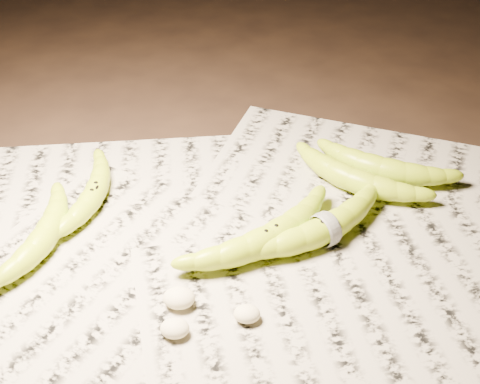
{
  "coord_description": "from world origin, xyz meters",
  "views": [
    {
      "loc": [
        0.02,
        -0.71,
        0.62
      ],
      "look_at": [
        -0.02,
        0.04,
        0.05
      ],
      "focal_mm": 50.0,
      "sensor_mm": 36.0,
      "label": 1
    }
  ],
  "objects_px": {
    "banana_left_a": "(93,193)",
    "banana_taped": "(325,227)",
    "banana_upper_b": "(382,167)",
    "banana_center": "(270,236)",
    "banana_left_b": "(45,234)",
    "banana_upper_a": "(352,177)"
  },
  "relations": [
    {
      "from": "banana_center",
      "to": "banana_taped",
      "type": "distance_m",
      "value": 0.08
    },
    {
      "from": "banana_left_a",
      "to": "banana_upper_a",
      "type": "xyz_separation_m",
      "value": [
        0.38,
        0.05,
        0.0
      ]
    },
    {
      "from": "banana_taped",
      "to": "banana_left_a",
      "type": "bearing_deg",
      "value": 130.71
    },
    {
      "from": "banana_upper_b",
      "to": "banana_left_b",
      "type": "bearing_deg",
      "value": -137.39
    },
    {
      "from": "banana_left_a",
      "to": "banana_upper_a",
      "type": "height_order",
      "value": "banana_upper_a"
    },
    {
      "from": "banana_upper_b",
      "to": "banana_center",
      "type": "bearing_deg",
      "value": -112.72
    },
    {
      "from": "banana_taped",
      "to": "banana_upper_b",
      "type": "xyz_separation_m",
      "value": [
        0.09,
        0.15,
        -0.0
      ]
    },
    {
      "from": "banana_left_b",
      "to": "banana_upper_b",
      "type": "xyz_separation_m",
      "value": [
        0.47,
        0.18,
        0.0
      ]
    },
    {
      "from": "banana_left_a",
      "to": "banana_taped",
      "type": "height_order",
      "value": "banana_taped"
    },
    {
      "from": "banana_left_b",
      "to": "banana_left_a",
      "type": "bearing_deg",
      "value": -15.81
    },
    {
      "from": "banana_left_a",
      "to": "banana_center",
      "type": "xyz_separation_m",
      "value": [
        0.26,
        -0.09,
        0.0
      ]
    },
    {
      "from": "banana_center",
      "to": "banana_taped",
      "type": "relative_size",
      "value": 0.95
    },
    {
      "from": "banana_left_a",
      "to": "banana_left_b",
      "type": "xyz_separation_m",
      "value": [
        -0.04,
        -0.1,
        0.0
      ]
    },
    {
      "from": "banana_center",
      "to": "banana_upper_b",
      "type": "height_order",
      "value": "banana_center"
    },
    {
      "from": "banana_left_a",
      "to": "banana_center",
      "type": "relative_size",
      "value": 0.84
    },
    {
      "from": "banana_left_b",
      "to": "banana_taped",
      "type": "distance_m",
      "value": 0.38
    },
    {
      "from": "banana_left_b",
      "to": "banana_upper_b",
      "type": "bearing_deg",
      "value": -60.34
    },
    {
      "from": "banana_left_b",
      "to": "banana_center",
      "type": "relative_size",
      "value": 0.83
    },
    {
      "from": "banana_upper_b",
      "to": "banana_taped",
      "type": "bearing_deg",
      "value": -100.61
    },
    {
      "from": "banana_center",
      "to": "banana_taped",
      "type": "height_order",
      "value": "banana_center"
    },
    {
      "from": "banana_left_b",
      "to": "banana_upper_b",
      "type": "distance_m",
      "value": 0.51
    },
    {
      "from": "banana_left_a",
      "to": "banana_left_b",
      "type": "bearing_deg",
      "value": 161.73
    }
  ]
}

